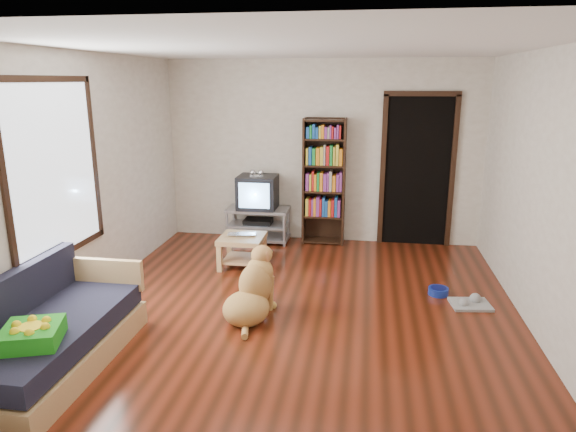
# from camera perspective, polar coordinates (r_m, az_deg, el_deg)

# --- Properties ---
(ground) EXTENTS (5.00, 5.00, 0.00)m
(ground) POSITION_cam_1_polar(r_m,az_deg,el_deg) (5.41, 1.10, -10.39)
(ground) COLOR #622110
(ground) RESTS_ON ground
(ceiling) EXTENTS (5.00, 5.00, 0.00)m
(ceiling) POSITION_cam_1_polar(r_m,az_deg,el_deg) (4.90, 1.26, 18.27)
(ceiling) COLOR white
(ceiling) RESTS_ON ground
(wall_back) EXTENTS (4.50, 0.00, 4.50)m
(wall_back) POSITION_cam_1_polar(r_m,az_deg,el_deg) (7.45, 3.80, 7.07)
(wall_back) COLOR silver
(wall_back) RESTS_ON ground
(wall_front) EXTENTS (4.50, 0.00, 4.50)m
(wall_front) POSITION_cam_1_polar(r_m,az_deg,el_deg) (2.64, -6.23, -7.75)
(wall_front) COLOR silver
(wall_front) RESTS_ON ground
(wall_left) EXTENTS (0.00, 5.00, 5.00)m
(wall_left) POSITION_cam_1_polar(r_m,az_deg,el_deg) (5.74, -21.72, 3.69)
(wall_left) COLOR silver
(wall_left) RESTS_ON ground
(wall_right) EXTENTS (0.00, 5.00, 5.00)m
(wall_right) POSITION_cam_1_polar(r_m,az_deg,el_deg) (5.20, 26.56, 2.10)
(wall_right) COLOR silver
(wall_right) RESTS_ON ground
(green_cushion) EXTENTS (0.51, 0.51, 0.13)m
(green_cushion) POSITION_cam_1_polar(r_m,az_deg,el_deg) (4.33, -26.56, -11.72)
(green_cushion) COLOR #1C991C
(green_cushion) RESTS_ON sofa
(laptop) EXTENTS (0.39, 0.28, 0.03)m
(laptop) POSITION_cam_1_polar(r_m,az_deg,el_deg) (6.47, -5.20, -2.20)
(laptop) COLOR silver
(laptop) RESTS_ON coffee_table
(dog_bowl) EXTENTS (0.22, 0.22, 0.08)m
(dog_bowl) POSITION_cam_1_polar(r_m,az_deg,el_deg) (5.99, 16.36, -8.02)
(dog_bowl) COLOR navy
(dog_bowl) RESTS_ON ground
(grey_rag) EXTENTS (0.44, 0.37, 0.03)m
(grey_rag) POSITION_cam_1_polar(r_m,az_deg,el_deg) (5.83, 19.60, -9.24)
(grey_rag) COLOR #A3A3A3
(grey_rag) RESTS_ON ground
(window) EXTENTS (0.03, 1.46, 1.70)m
(window) POSITION_cam_1_polar(r_m,az_deg,el_deg) (5.28, -24.48, 4.72)
(window) COLOR white
(window) RESTS_ON wall_left
(doorway) EXTENTS (1.03, 0.05, 2.19)m
(doorway) POSITION_cam_1_polar(r_m,az_deg,el_deg) (7.46, 14.18, 5.25)
(doorway) COLOR black
(doorway) RESTS_ON wall_back
(tv_stand) EXTENTS (0.90, 0.45, 0.50)m
(tv_stand) POSITION_cam_1_polar(r_m,az_deg,el_deg) (7.55, -3.33, -0.81)
(tv_stand) COLOR #99999E
(tv_stand) RESTS_ON ground
(crt_tv) EXTENTS (0.55, 0.52, 0.58)m
(crt_tv) POSITION_cam_1_polar(r_m,az_deg,el_deg) (7.46, -3.35, 2.74)
(crt_tv) COLOR black
(crt_tv) RESTS_ON tv_stand
(bookshelf) EXTENTS (0.60, 0.30, 1.80)m
(bookshelf) POSITION_cam_1_polar(r_m,az_deg,el_deg) (7.34, 4.03, 4.57)
(bookshelf) COLOR black
(bookshelf) RESTS_ON ground
(sofa) EXTENTS (0.80, 1.80, 0.80)m
(sofa) POSITION_cam_1_polar(r_m,az_deg,el_deg) (4.76, -24.95, -12.14)
(sofa) COLOR tan
(sofa) RESTS_ON ground
(coffee_table) EXTENTS (0.55, 0.55, 0.40)m
(coffee_table) POSITION_cam_1_polar(r_m,az_deg,el_deg) (6.54, -5.11, -3.25)
(coffee_table) COLOR tan
(coffee_table) RESTS_ON ground
(dog) EXTENTS (0.58, 0.88, 0.72)m
(dog) POSITION_cam_1_polar(r_m,az_deg,el_deg) (5.18, -3.95, -8.43)
(dog) COLOR #BA8C47
(dog) RESTS_ON ground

